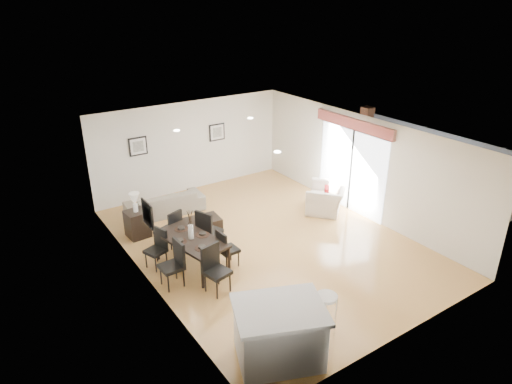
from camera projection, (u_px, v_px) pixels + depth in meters
ground at (267, 242)px, 11.05m from camera, size 8.00×8.00×0.00m
wall_back at (190, 146)px, 13.55m from camera, size 6.00×0.04×2.70m
wall_front at (409, 271)px, 7.47m from camera, size 6.00×0.04×2.70m
wall_left at (144, 225)px, 8.98m from camera, size 0.04×8.00×2.70m
wall_right at (361, 166)px, 12.05m from camera, size 0.04×8.00×2.70m
ceiling at (269, 134)px, 9.97m from camera, size 6.00×8.00×0.02m
sofa at (165, 203)px, 12.39m from camera, size 2.14×0.95×0.61m
armchair at (326, 198)px, 12.50m from camera, size 1.50×1.48×0.73m
courtyard_plant_a at (418, 179)px, 13.84m from camera, size 0.70×0.62×0.71m
courtyard_plant_b at (392, 170)px, 14.69m from camera, size 0.41×0.41×0.60m
dining_table at (191, 241)px, 9.83m from camera, size 1.17×1.82×0.70m
dining_chair_wnear at (175, 261)px, 9.24m from camera, size 0.46×0.46×0.98m
dining_chair_wfar at (158, 246)px, 9.91m from camera, size 0.51×0.51×0.89m
dining_chair_enear at (225, 247)px, 9.87m from camera, size 0.41×0.41×0.88m
dining_chair_efar at (207, 229)px, 10.44m from camera, size 0.61×0.61×1.04m
dining_chair_head at (214, 266)px, 9.06m from camera, size 0.53×0.53×1.00m
dining_chair_foot at (173, 227)px, 10.68m from camera, size 0.53×0.53×0.93m
vase at (191, 227)px, 9.69m from camera, size 0.85×1.30×0.66m
coffee_table at (201, 226)px, 11.38m from camera, size 1.03×0.67×0.39m
side_table at (137, 224)px, 11.19m from camera, size 0.54×0.54×0.67m
table_lamp at (135, 200)px, 10.93m from camera, size 0.25×0.25×0.48m
cushion at (327, 193)px, 12.28m from camera, size 0.31×0.34×0.35m
kitchen_island at (279, 333)px, 7.35m from camera, size 1.75×1.57×1.01m
bar_stool at (326, 301)px, 7.78m from camera, size 0.38×0.38×0.83m
framed_print_back_left at (138, 146)px, 12.59m from camera, size 0.52×0.04×0.52m
framed_print_back_right at (217, 132)px, 13.87m from camera, size 0.52×0.04×0.52m
framed_print_left_wall at (148, 214)px, 8.72m from camera, size 0.04×0.52×0.52m
sliding_door at (352, 152)px, 12.13m from camera, size 0.12×2.70×2.57m
courtyard at (410, 151)px, 14.49m from camera, size 6.00×6.00×2.00m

